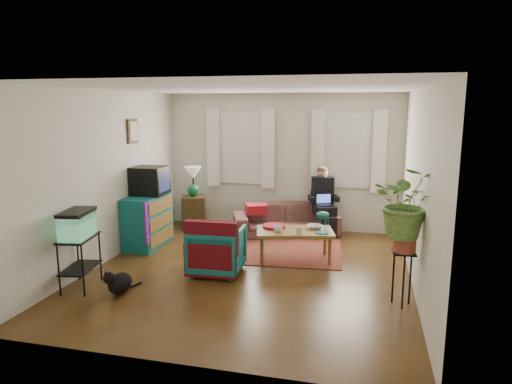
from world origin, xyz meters
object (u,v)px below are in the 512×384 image
(dresser, at_px, (148,221))
(side_table, at_px, (194,212))
(coffee_table, at_px, (295,245))
(aquarium_stand, at_px, (80,263))
(plant_stand, at_px, (402,279))
(armchair, at_px, (217,248))
(sofa, at_px, (286,214))

(dresser, bearing_deg, side_table, 75.10)
(coffee_table, bearing_deg, aquarium_stand, -158.93)
(dresser, height_order, aquarium_stand, dresser)
(dresser, height_order, coffee_table, dresser)
(side_table, height_order, plant_stand, plant_stand)
(aquarium_stand, xyz_separation_m, plant_stand, (4.06, 0.44, -0.01))
(coffee_table, bearing_deg, plant_stand, -54.47)
(side_table, height_order, dresser, dresser)
(side_table, relative_size, plant_stand, 0.95)
(dresser, relative_size, aquarium_stand, 1.42)
(side_table, xyz_separation_m, dresser, (-0.34, -1.27, 0.12))
(dresser, relative_size, plant_stand, 1.46)
(armchair, xyz_separation_m, plant_stand, (2.50, -0.52, -0.03))
(plant_stand, bearing_deg, aquarium_stand, -173.80)
(coffee_table, bearing_deg, side_table, 134.10)
(side_table, xyz_separation_m, plant_stand, (3.71, -2.72, 0.02))
(aquarium_stand, distance_m, coffee_table, 3.10)
(plant_stand, bearing_deg, sofa, 124.66)
(sofa, distance_m, coffee_table, 1.47)
(dresser, distance_m, armchair, 1.81)
(dresser, xyz_separation_m, aquarium_stand, (-0.01, -1.89, -0.10))
(side_table, distance_m, armchair, 2.51)
(dresser, distance_m, aquarium_stand, 1.89)
(side_table, distance_m, aquarium_stand, 3.18)
(sofa, xyz_separation_m, aquarium_stand, (-2.18, -3.16, -0.03))
(aquarium_stand, distance_m, plant_stand, 4.08)
(sofa, relative_size, coffee_table, 1.66)
(sofa, xyz_separation_m, coffee_table, (0.38, -1.41, -0.14))
(sofa, distance_m, dresser, 2.51)
(side_table, distance_m, dresser, 1.32)
(plant_stand, bearing_deg, armchair, 168.26)
(aquarium_stand, bearing_deg, plant_stand, -4.04)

